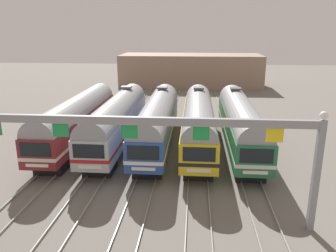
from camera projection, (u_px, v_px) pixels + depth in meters
name	position (u px, v px, depth m)	size (l,w,h in m)	color
ground_plane	(158.00, 146.00, 33.19)	(160.00, 160.00, 0.00)	slate
track_bed	(170.00, 107.00, 49.46)	(17.19, 70.00, 0.15)	gray
commuter_train_maroon	(77.00, 118.00, 33.05)	(2.88, 18.06, 4.77)	maroon
commuter_train_stainless	(117.00, 119.00, 32.75)	(2.88, 18.06, 5.05)	#B2B5BA
commuter_train_blue	(157.00, 120.00, 32.45)	(2.88, 18.06, 5.05)	#284C9E
commuter_train_yellow	(198.00, 121.00, 32.14)	(2.88, 18.06, 5.05)	gold
commuter_train_green	(240.00, 122.00, 31.84)	(2.88, 18.06, 5.05)	#236B42
catenary_gantry	(130.00, 138.00, 18.81)	(20.93, 0.44, 6.97)	gray
maintenance_building	(191.00, 70.00, 68.19)	(27.60, 10.00, 6.15)	gray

